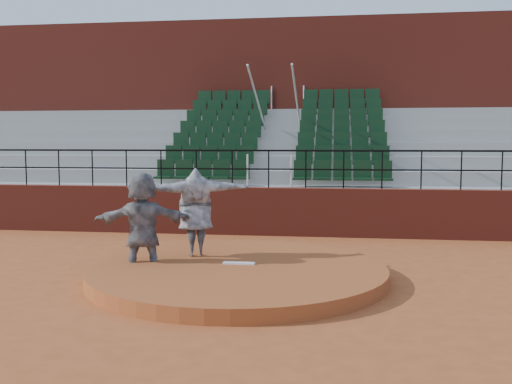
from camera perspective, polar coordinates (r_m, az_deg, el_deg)
ground at (r=10.71m, az=-1.85°, el=-8.67°), size 90.00×90.00×0.00m
pitchers_mound at (r=10.68m, az=-1.85°, el=-8.02°), size 5.50×5.50×0.25m
pitching_rubber at (r=10.79m, az=-1.72°, el=-7.12°), size 0.60×0.15×0.03m
boundary_wall at (r=15.47m, az=1.27°, el=-1.95°), size 24.00×0.30×1.30m
wall_railing at (r=15.36m, az=1.28°, el=3.16°), size 24.04×0.05×1.03m
seating_deck at (r=19.02m, az=2.53°, el=1.72°), size 24.00×5.97×4.63m
press_box_facade at (r=22.94m, az=3.48°, el=7.59°), size 24.00×3.00×7.10m
pitcher at (r=11.48m, az=-6.06°, el=-2.01°), size 2.24×1.29×1.76m
fielder at (r=11.12m, az=-11.28°, el=-3.06°), size 1.93×1.11×1.98m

